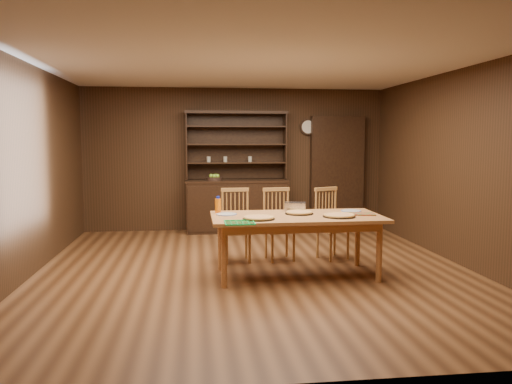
{
  "coord_description": "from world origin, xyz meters",
  "views": [
    {
      "loc": [
        -0.74,
        -6.2,
        1.66
      ],
      "look_at": [
        0.06,
        0.4,
        0.97
      ],
      "focal_mm": 35.0,
      "sensor_mm": 36.0,
      "label": 1
    }
  ],
  "objects": [
    {
      "name": "doorway",
      "position": [
        1.9,
        2.9,
        1.05
      ],
      "size": [
        1.0,
        0.18,
        2.1
      ],
      "primitive_type": "cube",
      "color": "black",
      "rests_on": "floor"
    },
    {
      "name": "fruit_bowl",
      "position": [
        -0.41,
        2.69,
        0.98
      ],
      "size": [
        0.27,
        0.27,
        0.12
      ],
      "color": "black",
      "rests_on": "china_hutch"
    },
    {
      "name": "floor",
      "position": [
        0.0,
        0.0,
        0.0
      ],
      "size": [
        6.0,
        6.0,
        0.0
      ],
      "primitive_type": "plane",
      "color": "brown",
      "rests_on": "ground"
    },
    {
      "name": "plate_right",
      "position": [
        1.23,
        -0.09,
        0.76
      ],
      "size": [
        0.26,
        0.26,
        0.02
      ],
      "color": "silver",
      "rests_on": "dining_table"
    },
    {
      "name": "foil_dish",
      "position": [
        0.53,
        0.08,
        0.8
      ],
      "size": [
        0.3,
        0.25,
        0.11
      ],
      "primitive_type": "cube",
      "rotation": [
        0.0,
        0.0,
        -0.23
      ],
      "color": "white",
      "rests_on": "dining_table"
    },
    {
      "name": "chair_center",
      "position": [
        0.4,
        0.58,
        0.53
      ],
      "size": [
        0.46,
        0.45,
        1.0
      ],
      "rotation": [
        0.0,
        0.0,
        0.16
      ],
      "color": "#BD7A40",
      "rests_on": "floor"
    },
    {
      "name": "cooling_rack",
      "position": [
        -0.27,
        -0.79,
        0.76
      ],
      "size": [
        0.39,
        0.39,
        0.01
      ],
      "primitive_type": null,
      "rotation": [
        0.0,
        0.0,
        0.27
      ],
      "color": "green",
      "rests_on": "dining_table"
    },
    {
      "name": "pizza_center",
      "position": [
        0.53,
        -0.21,
        0.77
      ],
      "size": [
        0.35,
        0.35,
        0.04
      ],
      "color": "black",
      "rests_on": "dining_table"
    },
    {
      "name": "pizza_right",
      "position": [
        0.95,
        -0.5,
        0.77
      ],
      "size": [
        0.39,
        0.39,
        0.04
      ],
      "color": "black",
      "rests_on": "dining_table"
    },
    {
      "name": "chair_right",
      "position": [
        1.13,
        0.56,
        0.53
      ],
      "size": [
        0.53,
        0.52,
        0.99
      ],
      "rotation": [
        0.0,
        0.0,
        0.42
      ],
      "color": "#BD7A40",
      "rests_on": "floor"
    },
    {
      "name": "pizza_left",
      "position": [
        -0.02,
        -0.56,
        0.77
      ],
      "size": [
        0.37,
        0.37,
        0.04
      ],
      "color": "black",
      "rests_on": "dining_table"
    },
    {
      "name": "room_shell",
      "position": [
        0.0,
        0.0,
        1.58
      ],
      "size": [
        6.0,
        6.0,
        6.0
      ],
      "color": "silver",
      "rests_on": "floor"
    },
    {
      "name": "pot_holder_b",
      "position": [
        1.18,
        -0.33,
        0.76
      ],
      "size": [
        0.25,
        0.25,
        0.02
      ],
      "primitive_type": "cube",
      "rotation": [
        0.0,
        0.0,
        -0.24
      ],
      "color": "#B3141C",
      "rests_on": "dining_table"
    },
    {
      "name": "juice_bottle",
      "position": [
        -0.47,
        0.02,
        0.85
      ],
      "size": [
        0.07,
        0.07,
        0.21
      ],
      "color": "orange",
      "rests_on": "dining_table"
    },
    {
      "name": "china_hutch",
      "position": [
        -0.0,
        2.75,
        0.6
      ],
      "size": [
        1.84,
        0.52,
        2.17
      ],
      "color": "black",
      "rests_on": "floor"
    },
    {
      "name": "chair_left",
      "position": [
        -0.19,
        0.57,
        0.53
      ],
      "size": [
        0.43,
        0.41,
        1.0
      ],
      "rotation": [
        0.0,
        0.0,
        0.05
      ],
      "color": "#BD7A40",
      "rests_on": "floor"
    },
    {
      "name": "wall_clock",
      "position": [
        1.35,
        2.96,
        1.9
      ],
      "size": [
        0.3,
        0.05,
        0.3
      ],
      "color": "black",
      "rests_on": "room_shell"
    },
    {
      "name": "pot_holder_a",
      "position": [
        1.32,
        -0.37,
        0.76
      ],
      "size": [
        0.25,
        0.25,
        0.02
      ],
      "primitive_type": "cube",
      "rotation": [
        0.0,
        0.0,
        -0.16
      ],
      "color": "#B3141C",
      "rests_on": "dining_table"
    },
    {
      "name": "plate_left",
      "position": [
        -0.37,
        -0.19,
        0.76
      ],
      "size": [
        0.25,
        0.25,
        0.02
      ],
      "color": "silver",
      "rests_on": "dining_table"
    },
    {
      "name": "dining_table",
      "position": [
        0.47,
        -0.32,
        0.68
      ],
      "size": [
        2.06,
        1.03,
        0.75
      ],
      "color": "#CA7746",
      "rests_on": "floor"
    }
  ]
}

